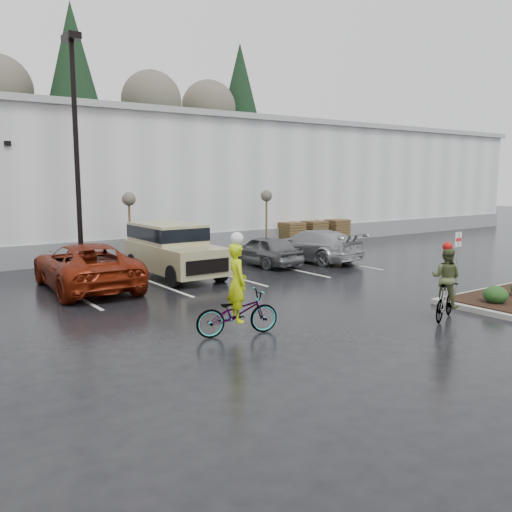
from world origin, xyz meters
TOP-DOWN VIEW (x-y plane):
  - ground at (0.00, 0.00)m, footprint 120.00×120.00m
  - warehouse at (0.00, 21.99)m, footprint 60.50×15.50m
  - wooded_ridge at (0.00, 45.00)m, footprint 80.00×25.00m
  - lamppost at (-4.00, 12.00)m, footprint 0.50×1.00m
  - sapling_mid at (-1.50, 13.00)m, footprint 0.60×0.60m
  - sapling_east at (6.00, 13.00)m, footprint 0.60×0.60m
  - pallet_stack_a at (8.50, 14.00)m, footprint 1.20×1.20m
  - pallet_stack_b at (10.20, 14.00)m, footprint 1.20×1.20m
  - pallet_stack_c at (12.00, 14.00)m, footprint 1.20×1.20m
  - shrub_a at (4.00, -1.00)m, footprint 0.70×0.70m
  - fire_lane_sign at (3.80, 0.20)m, footprint 0.30×0.05m
  - car_red at (-4.86, 8.84)m, footprint 3.01×5.93m
  - suv_tan at (-1.32, 9.10)m, footprint 2.20×5.10m
  - car_grey at (3.16, 9.35)m, footprint 1.79×4.00m
  - car_far_silver at (5.73, 9.09)m, footprint 2.65×5.25m
  - cyclist_hivis at (-3.67, 1.17)m, footprint 2.20×1.20m
  - cyclist_olive at (1.72, -0.88)m, footprint 1.70×1.06m

SIDE VIEW (x-z plane):
  - ground at x=0.00m, z-range 0.00..0.00m
  - shrub_a at x=4.00m, z-range 0.15..0.67m
  - car_grey at x=3.16m, z-range 0.00..1.33m
  - pallet_stack_a at x=8.50m, z-range 0.00..1.35m
  - pallet_stack_b at x=10.20m, z-range 0.00..1.35m
  - pallet_stack_c at x=12.00m, z-range 0.00..1.35m
  - car_far_silver at x=5.73m, z-range 0.00..1.46m
  - cyclist_hivis at x=-3.67m, z-range -0.49..2.05m
  - cyclist_olive at x=1.72m, z-range -0.28..1.86m
  - car_red at x=-4.86m, z-range 0.00..1.61m
  - suv_tan at x=-1.32m, z-range 0.00..2.06m
  - fire_lane_sign at x=3.80m, z-range 0.31..2.51m
  - sapling_mid at x=-1.50m, z-range 1.13..4.33m
  - sapling_east at x=6.00m, z-range 1.13..4.33m
  - wooded_ridge at x=0.00m, z-range 0.00..6.00m
  - warehouse at x=0.00m, z-range 0.05..7.25m
  - lamppost at x=-4.00m, z-range 1.07..10.30m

